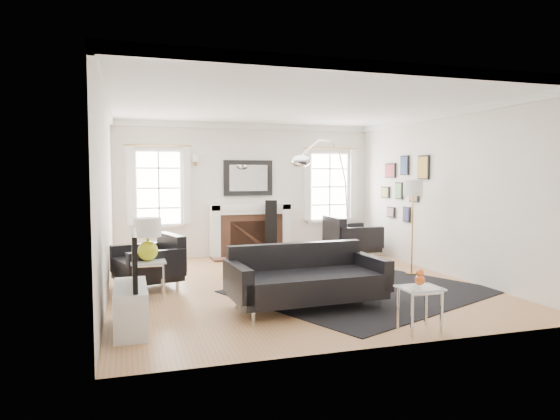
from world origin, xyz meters
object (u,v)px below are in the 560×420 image
object	(u,v)px
fireplace	(250,231)
arc_floor_lamp	(326,195)
armchair_left	(152,264)
armchair_right	(349,239)
gourd_lamp	(148,236)
sofa	(305,279)
coffee_table	(266,252)

from	to	relation	value
fireplace	arc_floor_lamp	bearing A→B (deg)	-53.80
armchair_left	armchair_right	bearing A→B (deg)	22.65
gourd_lamp	arc_floor_lamp	world-z (taller)	arc_floor_lamp
fireplace	sofa	world-z (taller)	fireplace
armchair_left	armchair_right	distance (m)	4.41
sofa	arc_floor_lamp	bearing A→B (deg)	62.65
fireplace	gourd_lamp	xyz separation A→B (m)	(-2.20, -3.02, 0.32)
sofa	armchair_right	size ratio (longest dim) A/B	1.97
armchair_right	gourd_lamp	size ratio (longest dim) A/B	1.75
sofa	fireplace	bearing A→B (deg)	86.27
fireplace	sofa	size ratio (longest dim) A/B	0.83
fireplace	gourd_lamp	bearing A→B (deg)	-126.07
coffee_table	arc_floor_lamp	bearing A→B (deg)	26.88
fireplace	sofa	bearing A→B (deg)	-93.73
sofa	coffee_table	bearing A→B (deg)	89.69
gourd_lamp	sofa	bearing A→B (deg)	-29.56
armchair_right	fireplace	bearing A→B (deg)	159.69
armchair_left	sofa	bearing A→B (deg)	-42.46
sofa	armchair_left	xyz separation A→B (m)	(-1.86, 1.70, 0.01)
sofa	arc_floor_lamp	world-z (taller)	arc_floor_lamp
coffee_table	gourd_lamp	xyz separation A→B (m)	(-1.94, -0.85, 0.44)
sofa	armchair_left	world-z (taller)	armchair_left
armchair_right	coffee_table	world-z (taller)	armchair_right
gourd_lamp	fireplace	bearing A→B (deg)	53.93
coffee_table	armchair_left	bearing A→B (deg)	-172.67
fireplace	armchair_left	xyz separation A→B (m)	(-2.13, -2.41, -0.17)
sofa	armchair_right	bearing A→B (deg)	57.02
armchair_left	coffee_table	size ratio (longest dim) A/B	1.15
fireplace	armchair_left	bearing A→B (deg)	-131.40
armchair_left	coffee_table	xyz separation A→B (m)	(1.87, 0.24, 0.06)
armchair_left	arc_floor_lamp	world-z (taller)	arc_floor_lamp
arc_floor_lamp	armchair_left	bearing A→B (deg)	-163.98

